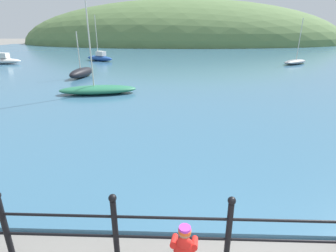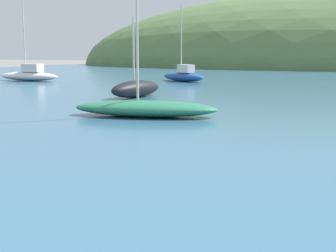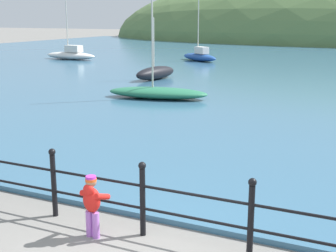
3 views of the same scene
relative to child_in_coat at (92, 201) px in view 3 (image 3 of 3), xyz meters
The scene contains 6 objects.
iron_railing 0.78m from the child_in_coat, 29.96° to the left, with size 10.42×0.12×1.21m.
child_in_coat is the anchor object (origin of this frame).
boat_red_dinghy 30.02m from the child_in_coat, 127.30° to the left, with size 4.50×1.49×5.46m.
boat_nearest_quay 12.05m from the child_in_coat, 111.69° to the left, with size 4.30×2.08×4.98m.
boat_mid_harbor 28.29m from the child_in_coat, 108.12° to the left, with size 3.77×2.98×4.75m.
boat_far_left 17.83m from the child_in_coat, 113.57° to the left, with size 1.37×3.25×3.19m.
Camera 3 is at (2.91, -4.47, 3.37)m, focal length 50.00 mm.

